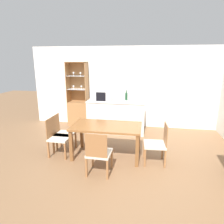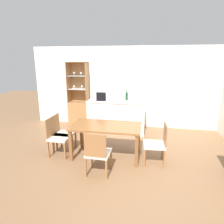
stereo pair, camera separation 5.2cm
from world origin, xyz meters
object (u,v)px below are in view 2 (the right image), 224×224
microwave (105,96)px  dining_table (106,129)px  wine_bottle (127,96)px  dining_chair_side_right_near (157,144)px  display_cabinet (79,108)px  dining_chair_head_near (98,153)px  dining_chair_side_left_near (58,137)px  dining_chair_side_left_far (62,133)px

microwave → dining_table: bearing=-76.4°
wine_bottle → dining_chair_side_right_near: bearing=-65.7°
display_cabinet → dining_chair_head_near: 3.14m
dining_chair_head_near → microwave: 2.45m
display_cabinet → dining_table: (1.37, -2.07, 0.05)m
display_cabinet → dining_chair_side_left_near: bearing=-83.2°
dining_chair_side_left_near → wine_bottle: size_ratio=2.88×
dining_chair_side_left_near → dining_chair_side_right_near: 2.21m
dining_table → display_cabinet: bearing=123.4°
dining_table → dining_chair_side_left_far: size_ratio=1.74×
dining_chair_side_left_far → microwave: (0.72, 1.45, 0.68)m
display_cabinet → microwave: size_ratio=4.69×
dining_chair_side_left_near → display_cabinet: bearing=-171.2°
display_cabinet → dining_chair_side_left_far: display_cabinet is taller
dining_chair_head_near → microwave: size_ratio=1.98×
wine_bottle → dining_table: bearing=-98.2°
dining_table → dining_chair_side_left_near: 1.13m
display_cabinet → dining_table: bearing=-56.6°
dining_table → dining_chair_head_near: bearing=-90.1°
dining_table → dining_chair_side_left_far: bearing=173.5°
dining_chair_head_near → dining_chair_side_left_far: bearing=142.9°
dining_chair_side_left_near → dining_chair_head_near: bearing=62.1°
display_cabinet → dining_chair_head_near: bearing=-64.3°
dining_table → microwave: microwave is taller
dining_chair_side_left_near → dining_chair_side_left_far: same height
dining_chair_side_right_near → wine_bottle: (-0.85, 1.88, 0.65)m
dining_table → dining_chair_side_right_near: dining_chair_side_right_near is taller
display_cabinet → dining_chair_side_right_near: size_ratio=2.37×
display_cabinet → wine_bottle: bearing=-11.0°
dining_chair_side_left_near → dining_chair_head_near: (1.10, -0.63, 0.00)m
display_cabinet → dining_chair_side_right_near: (2.47, -2.19, -0.15)m
dining_chair_side_left_far → wine_bottle: size_ratio=2.88×
display_cabinet → dining_table: size_ratio=1.36×
dining_table → dining_chair_head_near: dining_chair_head_near is taller
dining_chair_side_right_near → wine_bottle: bearing=21.1°
dining_chair_side_left_far → wine_bottle: wine_bottle is taller
dining_chair_side_right_near → wine_bottle: 2.16m
dining_chair_side_left_near → microwave: microwave is taller
display_cabinet → wine_bottle: (1.62, -0.32, 0.50)m
dining_table → dining_chair_side_left_near: bearing=-173.6°
dining_chair_side_left_near → dining_chair_side_left_far: bearing=-178.0°
dining_table → wine_bottle: bearing=81.8°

